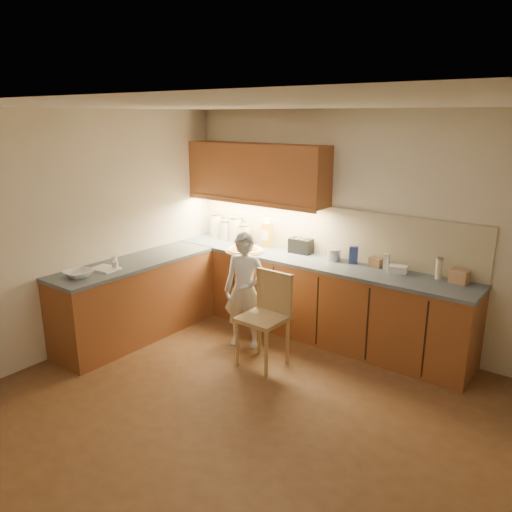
% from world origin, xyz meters
% --- Properties ---
extents(room, '(4.54, 4.50, 2.62)m').
position_xyz_m(room, '(0.00, 0.00, 1.68)').
color(room, brown).
rests_on(room, ground).
extents(l_counter, '(3.77, 2.62, 0.92)m').
position_xyz_m(l_counter, '(-0.92, 1.25, 0.46)').
color(l_counter, brown).
rests_on(l_counter, ground).
extents(backsplash, '(3.75, 0.02, 0.58)m').
position_xyz_m(backsplash, '(-0.38, 1.99, 1.21)').
color(backsplash, '#C3B997').
rests_on(backsplash, l_counter).
extents(upper_cabinets, '(1.95, 0.36, 0.73)m').
position_xyz_m(upper_cabinets, '(-1.27, 1.82, 1.85)').
color(upper_cabinets, brown).
rests_on(upper_cabinets, ground).
extents(pizza_on_board, '(0.47, 0.47, 0.19)m').
position_xyz_m(pizza_on_board, '(-1.20, 1.49, 0.94)').
color(pizza_on_board, tan).
rests_on(pizza_on_board, l_counter).
extents(child, '(0.56, 0.47, 1.31)m').
position_xyz_m(child, '(-0.78, 0.98, 0.65)').
color(child, silver).
rests_on(child, ground).
extents(wooden_chair, '(0.45, 0.45, 0.98)m').
position_xyz_m(wooden_chair, '(-0.35, 0.80, 0.57)').
color(wooden_chair, tan).
rests_on(wooden_chair, ground).
extents(mixing_bowl, '(0.29, 0.29, 0.07)m').
position_xyz_m(mixing_bowl, '(-1.95, -0.32, 0.95)').
color(mixing_bowl, white).
rests_on(mixing_bowl, l_counter).
extents(canister_a, '(0.16, 0.16, 0.32)m').
position_xyz_m(canister_a, '(-2.00, 1.87, 1.08)').
color(canister_a, white).
rests_on(canister_a, l_counter).
extents(canister_b, '(0.15, 0.15, 0.26)m').
position_xyz_m(canister_b, '(-1.81, 1.84, 1.05)').
color(canister_b, silver).
rests_on(canister_b, l_counter).
extents(canister_c, '(0.17, 0.17, 0.32)m').
position_xyz_m(canister_c, '(-1.66, 1.87, 1.08)').
color(canister_c, white).
rests_on(canister_c, l_counter).
extents(canister_d, '(0.15, 0.15, 0.25)m').
position_xyz_m(canister_d, '(-1.46, 1.83, 1.05)').
color(canister_d, silver).
rests_on(canister_d, l_counter).
extents(oil_jug, '(0.13, 0.10, 0.36)m').
position_xyz_m(oil_jug, '(-1.12, 1.85, 1.09)').
color(oil_jug, gold).
rests_on(oil_jug, l_counter).
extents(toaster, '(0.28, 0.17, 0.18)m').
position_xyz_m(toaster, '(-0.63, 1.86, 1.01)').
color(toaster, black).
rests_on(toaster, l_counter).
extents(steel_pot, '(0.18, 0.18, 0.13)m').
position_xyz_m(steel_pot, '(-0.16, 1.83, 0.99)').
color(steel_pot, '#B6B6BB').
rests_on(steel_pot, l_counter).
extents(blue_box, '(0.12, 0.10, 0.20)m').
position_xyz_m(blue_box, '(0.08, 1.85, 1.02)').
color(blue_box, '#2E3E8B').
rests_on(blue_box, l_counter).
extents(card_box_a, '(0.16, 0.13, 0.10)m').
position_xyz_m(card_box_a, '(0.34, 1.89, 0.97)').
color(card_box_a, '#987552').
rests_on(card_box_a, l_counter).
extents(white_bottle, '(0.07, 0.07, 0.18)m').
position_xyz_m(white_bottle, '(0.47, 1.86, 1.01)').
color(white_bottle, silver).
rests_on(white_bottle, l_counter).
extents(flat_pack, '(0.21, 0.17, 0.08)m').
position_xyz_m(flat_pack, '(0.62, 1.83, 0.96)').
color(flat_pack, white).
rests_on(flat_pack, l_counter).
extents(tall_jar, '(0.07, 0.07, 0.22)m').
position_xyz_m(tall_jar, '(1.02, 1.87, 1.03)').
color(tall_jar, silver).
rests_on(tall_jar, l_counter).
extents(card_box_b, '(0.19, 0.15, 0.13)m').
position_xyz_m(card_box_b, '(1.23, 1.87, 0.99)').
color(card_box_b, tan).
rests_on(card_box_b, l_counter).
extents(dough_cloth, '(0.31, 0.25, 0.02)m').
position_xyz_m(dough_cloth, '(-1.94, 0.01, 0.93)').
color(dough_cloth, white).
rests_on(dough_cloth, l_counter).
extents(spice_jar_a, '(0.08, 0.08, 0.08)m').
position_xyz_m(spice_jar_a, '(-2.07, 0.23, 0.96)').
color(spice_jar_a, white).
rests_on(spice_jar_a, l_counter).
extents(spice_jar_b, '(0.07, 0.07, 0.08)m').
position_xyz_m(spice_jar_b, '(-1.87, 0.09, 0.96)').
color(spice_jar_b, white).
rests_on(spice_jar_b, l_counter).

